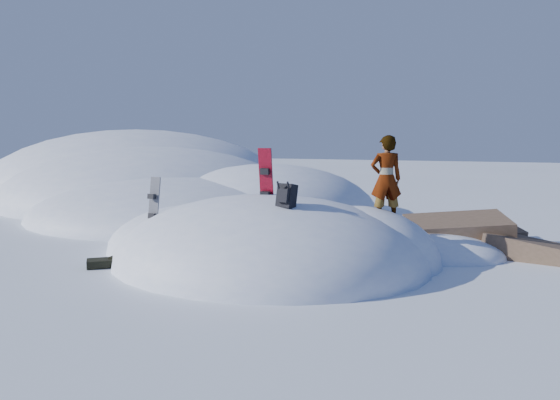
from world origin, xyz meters
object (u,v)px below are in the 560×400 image
at_px(snowboard_dark, 153,208).
at_px(backpack, 286,196).
at_px(person, 386,179).
at_px(snowboard_red, 266,186).

xyz_separation_m(snowboard_dark, backpack, (3.36, -0.24, 0.44)).
bearing_deg(person, backpack, 22.43).
bearing_deg(snowboard_dark, person, 24.24).
relative_size(snowboard_red, snowboard_dark, 1.17).
height_order(snowboard_red, person, person).
bearing_deg(backpack, person, 65.02).
xyz_separation_m(snowboard_red, person, (2.44, 0.88, 0.16)).
height_order(snowboard_dark, backpack, backpack).
xyz_separation_m(snowboard_red, snowboard_dark, (-2.44, -0.79, -0.54)).
relative_size(snowboard_red, person, 0.90).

